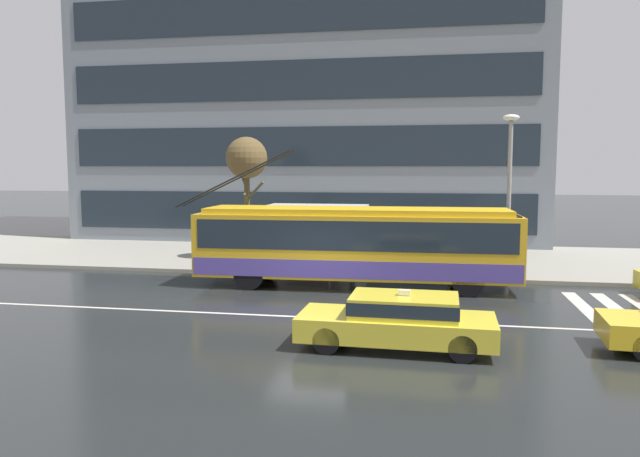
% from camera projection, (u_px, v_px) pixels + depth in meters
% --- Properties ---
extents(ground_plane, '(160.00, 160.00, 0.00)m').
position_uv_depth(ground_plane, '(311.00, 307.00, 18.36)').
color(ground_plane, '#232626').
extents(sidewalk_slab, '(80.00, 10.00, 0.14)m').
position_uv_depth(sidewalk_slab, '(353.00, 257.00, 28.15)').
color(sidewalk_slab, gray).
rests_on(sidewalk_slab, ground_plane).
extents(crosswalk_stripe_edge_near, '(0.44, 4.40, 0.01)m').
position_uv_depth(crosswalk_stripe_edge_near, '(584.00, 307.00, 18.39)').
color(crosswalk_stripe_edge_near, beige).
rests_on(crosswalk_stripe_edge_near, ground_plane).
extents(crosswalk_stripe_inner_a, '(0.44, 4.40, 0.01)m').
position_uv_depth(crosswalk_stripe_inner_a, '(616.00, 308.00, 18.23)').
color(crosswalk_stripe_inner_a, beige).
rests_on(crosswalk_stripe_inner_a, ground_plane).
extents(lane_centre_line, '(72.00, 0.14, 0.01)m').
position_uv_depth(lane_centre_line, '(303.00, 317.00, 17.18)').
color(lane_centre_line, silver).
rests_on(lane_centre_line, ground_plane).
extents(trolleybus, '(12.14, 2.78, 4.85)m').
position_uv_depth(trolleybus, '(356.00, 243.00, 21.38)').
color(trolleybus, gold).
rests_on(trolleybus, ground_plane).
extents(taxi_oncoming_near, '(4.59, 1.89, 1.39)m').
position_uv_depth(taxi_oncoming_near, '(399.00, 319.00, 14.16)').
color(taxi_oncoming_near, yellow).
rests_on(taxi_oncoming_near, ground_plane).
extents(bus_shelter, '(3.99, 1.63, 2.57)m').
position_uv_depth(bus_shelter, '(319.00, 221.00, 24.71)').
color(bus_shelter, gray).
rests_on(bus_shelter, sidewalk_slab).
extents(pedestrian_at_shelter, '(1.28, 1.28, 2.00)m').
position_uv_depth(pedestrian_at_shelter, '(329.00, 232.00, 23.72)').
color(pedestrian_at_shelter, '#554453').
rests_on(pedestrian_at_shelter, sidewalk_slab).
extents(pedestrian_approaching_curb, '(1.56, 1.56, 1.96)m').
position_uv_depth(pedestrian_approaching_curb, '(354.00, 230.00, 23.83)').
color(pedestrian_approaching_curb, black).
rests_on(pedestrian_approaching_curb, sidewalk_slab).
extents(pedestrian_walking_past, '(1.57, 1.57, 1.98)m').
position_uv_depth(pedestrian_walking_past, '(278.00, 229.00, 24.30)').
color(pedestrian_walking_past, '#4B4945').
rests_on(pedestrian_walking_past, sidewalk_slab).
extents(pedestrian_waiting_by_pole, '(1.46, 1.46, 2.02)m').
position_uv_depth(pedestrian_waiting_by_pole, '(453.00, 230.00, 23.68)').
color(pedestrian_waiting_by_pole, '#2B2A26').
rests_on(pedestrian_waiting_by_pole, sidewalk_slab).
extents(street_lamp, '(0.60, 0.32, 6.03)m').
position_uv_depth(street_lamp, '(509.00, 180.00, 22.63)').
color(street_lamp, gray).
rests_on(street_lamp, sidewalk_slab).
extents(street_tree_bare, '(1.92, 1.83, 5.41)m').
position_uv_depth(street_tree_bare, '(247.00, 160.00, 26.71)').
color(street_tree_bare, brown).
rests_on(street_tree_bare, sidewalk_slab).
extents(office_tower_corner_left, '(26.48, 12.23, 27.83)m').
position_uv_depth(office_tower_corner_left, '(315.00, 6.00, 36.74)').
color(office_tower_corner_left, gray).
rests_on(office_tower_corner_left, ground_plane).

